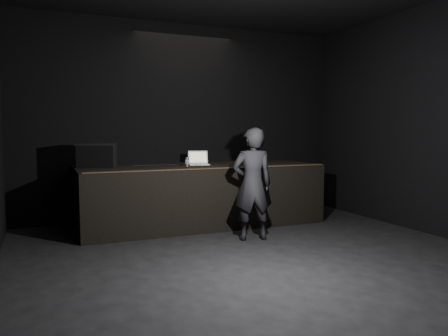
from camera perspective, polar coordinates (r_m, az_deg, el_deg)
The scene contains 11 objects.
ground at distance 5.12m, azimuth 7.39°, elevation -13.17°, with size 7.00×7.00×0.00m, color black.
room_walls at distance 4.89m, azimuth 7.66°, elevation 10.00°, with size 6.10×7.10×3.52m.
stage_riser at distance 7.43m, azimuth -3.23°, elevation -3.46°, with size 4.00×1.50×1.00m, color black.
riser_lip at distance 6.71m, azimuth -1.22°, elevation -0.01°, with size 3.92×0.10×0.01m, color brown.
stage_monitor at distance 7.00m, azimuth -16.32°, elevation 1.54°, with size 0.67×0.56×0.39m.
cable at distance 7.30m, azimuth -8.47°, elevation 0.36°, with size 0.02×0.02×0.90m, color black.
laptop at distance 7.46m, azimuth -3.34°, elevation 0.91°, with size 0.39×0.36×0.23m.
beer_can at distance 7.10m, azimuth -4.85°, elevation 0.80°, with size 0.06×0.06×0.15m.
plastic_cup at distance 7.18m, azimuth -3.37°, elevation 0.70°, with size 0.09×0.09×0.11m, color white.
wii_remote at distance 7.12m, azimuth 5.04°, elevation 0.33°, with size 0.04×0.15×0.03m, color white.
person at distance 6.31m, azimuth 3.73°, elevation -2.12°, with size 0.59×0.39×1.62m, color black.
Camera 1 is at (-2.46, -4.20, 1.60)m, focal length 35.00 mm.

